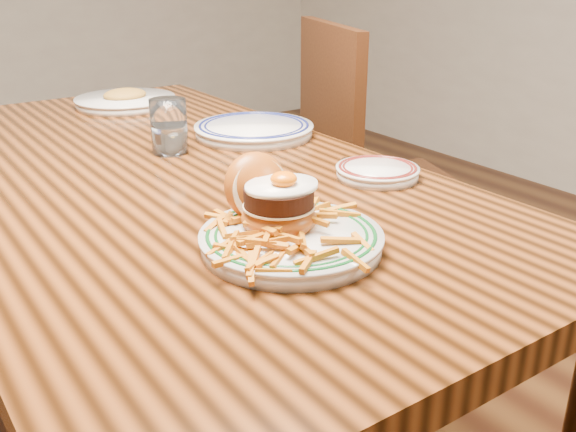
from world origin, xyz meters
TOP-DOWN VIEW (x-y plane):
  - table at (0.00, 0.00)m, footprint 0.85×1.60m
  - chair_right at (0.77, 0.24)m, footprint 0.57×0.57m
  - main_plate at (-0.01, -0.44)m, footprint 0.26×0.27m
  - side_plate at (0.31, -0.28)m, footprint 0.16×0.17m
  - rear_plate at (0.28, 0.11)m, footprint 0.28×0.28m
  - water_glass at (0.06, 0.09)m, footprint 0.08×0.08m
  - far_plate at (0.16, 0.59)m, footprint 0.28×0.28m

SIDE VIEW (x-z plane):
  - chair_right at x=0.77m, z-range 0.03..1.01m
  - table at x=0.00m, z-range 0.29..1.04m
  - side_plate at x=0.31m, z-range 0.75..0.78m
  - far_plate at x=0.16m, z-range 0.74..0.79m
  - rear_plate at x=0.28m, z-range 0.75..0.78m
  - main_plate at x=-0.01m, z-range 0.72..0.85m
  - water_glass at x=0.06m, z-range 0.74..0.86m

